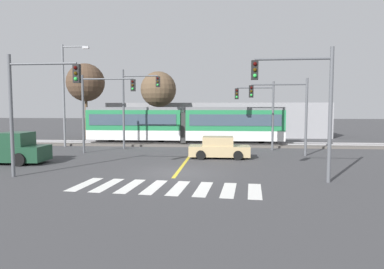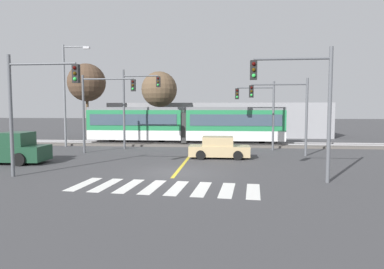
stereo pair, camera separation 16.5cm
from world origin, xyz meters
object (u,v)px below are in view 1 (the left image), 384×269
object	(u,v)px
bare_tree_far_west	(86,83)
bare_tree_west	(158,90)
traffic_light_far_left	(135,98)
traffic_light_near_left	(34,97)
sedan_crossing	(219,148)
traffic_light_far_right	(260,106)
pickup_truck	(6,150)
traffic_light_mid_right	(286,104)
street_lamp_west	(66,89)
traffic_light_near_right	(304,95)
light_rail_tram	(185,123)
traffic_light_mid_left	(101,101)

from	to	relation	value
bare_tree_far_west	bare_tree_west	distance (m)	8.39
traffic_light_far_left	bare_tree_west	world-z (taller)	bare_tree_west
traffic_light_near_left	bare_tree_west	distance (m)	21.69
sedan_crossing	traffic_light_near_left	distance (m)	12.33
traffic_light_far_right	bare_tree_west	distance (m)	13.73
pickup_truck	bare_tree_west	world-z (taller)	bare_tree_west
traffic_light_mid_right	street_lamp_west	size ratio (longest dim) A/B	0.62
sedan_crossing	traffic_light_far_left	xyz separation A→B (m)	(-7.24, 4.62, 3.66)
sedan_crossing	traffic_light_near_right	distance (m)	9.15
light_rail_tram	traffic_light_far_left	xyz separation A→B (m)	(-3.78, -3.86, 2.31)
traffic_light_far_left	bare_tree_far_west	world-z (taller)	bare_tree_far_west
bare_tree_west	traffic_light_far_left	bearing A→B (deg)	-91.29
street_lamp_west	traffic_light_far_right	bearing A→B (deg)	-3.04
traffic_light_mid_right	bare_tree_far_west	distance (m)	23.64
light_rail_tram	traffic_light_far_right	distance (m)	7.73
traffic_light_far_right	light_rail_tram	bearing A→B (deg)	152.72
bare_tree_far_west	bare_tree_west	size ratio (longest dim) A/B	1.13
traffic_light_near_right	traffic_light_far_right	bearing A→B (deg)	93.71
light_rail_tram	bare_tree_west	bearing A→B (deg)	123.30
traffic_light_near_right	traffic_light_far_left	bearing A→B (deg)	133.12
traffic_light_near_right	traffic_light_near_left	xyz separation A→B (m)	(-13.16, -0.17, -0.07)
pickup_truck	traffic_light_near_right	xyz separation A→B (m)	(17.48, -3.81, 3.28)
sedan_crossing	bare_tree_west	bearing A→B (deg)	116.80
traffic_light_near_left	bare_tree_west	size ratio (longest dim) A/B	0.81
traffic_light_near_left	bare_tree_far_west	xyz separation A→B (m)	(-6.29, 21.41, 2.34)
traffic_light_near_right	bare_tree_west	size ratio (longest dim) A/B	0.83
light_rail_tram	street_lamp_west	xyz separation A→B (m)	(-10.48, -2.55, 3.18)
bare_tree_west	traffic_light_near_right	bearing A→B (deg)	-62.57
traffic_light_near_right	traffic_light_far_right	distance (m)	12.51
pickup_truck	traffic_light_far_right	size ratio (longest dim) A/B	0.95
traffic_light_far_left	bare_tree_far_west	distance (m)	12.44
traffic_light_far_left	traffic_light_far_right	distance (m)	10.52
traffic_light_near_right	sedan_crossing	bearing A→B (deg)	118.59
light_rail_tram	sedan_crossing	world-z (taller)	light_rail_tram
traffic_light_mid_right	sedan_crossing	bearing A→B (deg)	-159.67
pickup_truck	traffic_light_far_right	xyz separation A→B (m)	(16.67, 8.66, 2.88)
bare_tree_west	street_lamp_west	bearing A→B (deg)	-130.83
light_rail_tram	traffic_light_far_left	distance (m)	5.88
sedan_crossing	pickup_truck	xyz separation A→B (m)	(-13.42, -3.64, 0.14)
traffic_light_near_right	traffic_light_far_right	xyz separation A→B (m)	(-0.81, 12.47, -0.40)
light_rail_tram	traffic_light_mid_left	xyz separation A→B (m)	(-5.69, -6.72, 2.04)
traffic_light_near_right	light_rail_tram	bearing A→B (deg)	115.27
traffic_light_far_left	traffic_light_near_right	size ratio (longest dim) A/B	1.07
traffic_light_near_left	traffic_light_mid_right	xyz separation A→B (m)	(13.91, 9.40, -0.26)
light_rail_tram	traffic_light_far_right	size ratio (longest dim) A/B	3.23
traffic_light_mid_left	traffic_light_far_right	bearing A→B (deg)	14.72
traffic_light_mid_left	street_lamp_west	xyz separation A→B (m)	(-4.78, 4.17, 1.14)
sedan_crossing	traffic_light_mid_left	xyz separation A→B (m)	(-9.15, 1.76, 3.39)
traffic_light_far_left	traffic_light_far_right	xyz separation A→B (m)	(10.49, 0.40, -0.64)
traffic_light_mid_right	pickup_truck	bearing A→B (deg)	-163.44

